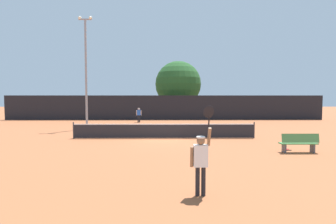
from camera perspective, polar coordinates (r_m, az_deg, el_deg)
The scene contains 11 objects.
ground_plane at distance 17.59m, azimuth -0.84°, elevation -5.66°, with size 120.00×120.00×0.00m, color #9E5633.
tennis_net at distance 17.51m, azimuth -0.84°, elevation -4.00°, with size 11.99×0.08×1.07m.
perimeter_fence at distance 32.08m, azimuth -0.76°, elevation 0.96°, with size 38.45×0.12×2.94m, color black.
player_serving at distance 7.37m, azimuth 7.10°, elevation -9.48°, with size 0.67×0.39×2.47m.
player_receiving at distance 28.82m, azimuth -6.29°, elevation -0.35°, with size 0.57×0.23×1.56m.
tennis_ball at distance 20.20m, azimuth -5.67°, elevation -4.43°, with size 0.07×0.07×0.07m, color #CCE033.
spare_racket at distance 15.14m, azimuth 24.03°, elevation -7.29°, with size 0.28×0.52×0.04m.
courtside_bench at distance 14.45m, azimuth 26.32°, elevation -5.98°, with size 1.80×0.44×0.95m.
light_pole at distance 23.84m, azimuth -17.22°, elevation 9.38°, with size 1.18×0.28×9.52m.
large_tree at distance 36.81m, azimuth 2.21°, elevation 5.99°, with size 6.30×6.30×7.69m.
parked_car_near at distance 38.53m, azimuth 2.15°, elevation 0.29°, with size 2.48×4.43×1.69m.
Camera 1 is at (0.05, -17.38, 2.68)m, focal length 28.37 mm.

